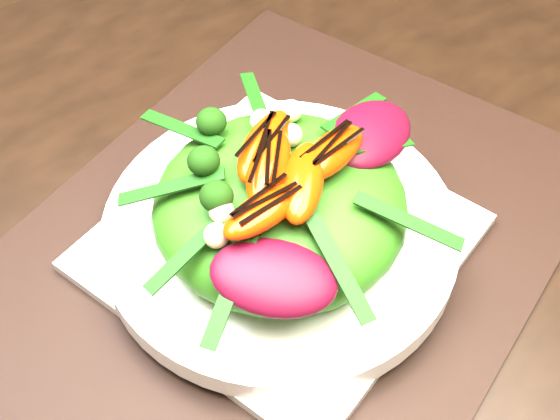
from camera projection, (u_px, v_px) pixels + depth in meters
dining_table at (556, 111)px, 0.72m from camera, size 1.60×0.90×0.75m
placemat at (280, 247)px, 0.59m from camera, size 0.58×0.51×0.00m
plate_base at (280, 242)px, 0.58m from camera, size 0.30×0.30×0.01m
salad_bowl at (280, 231)px, 0.57m from camera, size 0.32×0.32×0.02m
lettuce_mound at (280, 206)px, 0.55m from camera, size 0.22×0.22×0.06m
radicchio_leaf at (370, 134)px, 0.56m from camera, size 0.10×0.08×0.02m
orange_segment at (259, 153)px, 0.53m from camera, size 0.08×0.04×0.02m
broccoli_floret at (181, 199)px, 0.50m from camera, size 0.04×0.04×0.03m
macadamia_nut at (329, 178)px, 0.51m from camera, size 0.02×0.02×0.02m
balsamic_drizzle at (259, 143)px, 0.52m from camera, size 0.04×0.01×0.00m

